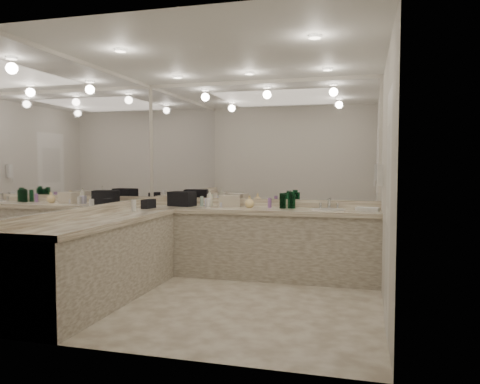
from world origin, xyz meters
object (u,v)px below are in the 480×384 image
(soap_bottle_b, at_px, (208,200))
(soap_bottle_c, at_px, (250,202))
(sink, at_px, (328,210))
(black_toiletry_bag, at_px, (182,199))
(cream_cosmetic_case, at_px, (229,201))
(soap_bottle_a, at_px, (210,198))
(hand_towel, at_px, (367,209))
(wall_phone, at_px, (380,175))

(soap_bottle_b, height_order, soap_bottle_c, soap_bottle_b)
(sink, xyz_separation_m, soap_bottle_b, (-1.58, 0.02, 0.09))
(black_toiletry_bag, relative_size, soap_bottle_b, 1.95)
(sink, distance_m, soap_bottle_b, 1.58)
(black_toiletry_bag, relative_size, cream_cosmetic_case, 1.21)
(soap_bottle_a, bearing_deg, soap_bottle_c, 2.09)
(black_toiletry_bag, height_order, hand_towel, black_toiletry_bag)
(sink, bearing_deg, soap_bottle_a, 178.91)
(soap_bottle_b, distance_m, soap_bottle_c, 0.56)
(black_toiletry_bag, xyz_separation_m, cream_cosmetic_case, (0.65, 0.07, -0.02))
(soap_bottle_a, distance_m, soap_bottle_c, 0.55)
(soap_bottle_a, bearing_deg, cream_cosmetic_case, 11.47)
(soap_bottle_a, height_order, soap_bottle_c, soap_bottle_a)
(wall_phone, bearing_deg, soap_bottle_a, 166.29)
(sink, distance_m, soap_bottle_c, 1.02)
(wall_phone, height_order, soap_bottle_c, wall_phone)
(soap_bottle_a, bearing_deg, sink, -1.09)
(wall_phone, bearing_deg, sink, 140.43)
(wall_phone, bearing_deg, black_toiletry_bag, 168.75)
(soap_bottle_a, relative_size, soap_bottle_b, 1.34)
(wall_phone, relative_size, soap_bottle_a, 1.03)
(sink, xyz_separation_m, black_toiletry_bag, (-1.96, 0.01, 0.10))
(black_toiletry_bag, distance_m, soap_bottle_c, 0.94)
(soap_bottle_b, bearing_deg, hand_towel, -1.26)
(black_toiletry_bag, bearing_deg, cream_cosmetic_case, 6.42)
(sink, relative_size, soap_bottle_c, 2.78)
(sink, relative_size, soap_bottle_a, 1.89)
(sink, height_order, black_toiletry_bag, black_toiletry_bag)
(sink, relative_size, cream_cosmetic_case, 1.57)
(cream_cosmetic_case, height_order, soap_bottle_b, soap_bottle_b)
(wall_phone, distance_m, soap_bottle_c, 1.75)
(sink, bearing_deg, wall_phone, -39.57)
(wall_phone, relative_size, black_toiletry_bag, 0.70)
(sink, relative_size, black_toiletry_bag, 1.29)
(cream_cosmetic_case, relative_size, soap_bottle_b, 1.61)
(sink, distance_m, cream_cosmetic_case, 1.31)
(cream_cosmetic_case, relative_size, hand_towel, 1.05)
(black_toiletry_bag, relative_size, soap_bottle_c, 2.16)
(soap_bottle_c, bearing_deg, wall_phone, -18.70)
(soap_bottle_a, relative_size, soap_bottle_c, 1.48)
(sink, relative_size, wall_phone, 1.83)
(black_toiletry_bag, distance_m, hand_towel, 2.44)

